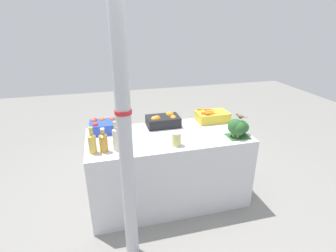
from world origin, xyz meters
TOP-DOWN VIEW (x-y plane):
  - ground_plane at (0.00, 0.00)m, footprint 10.00×10.00m
  - market_table at (0.00, 0.00)m, footprint 1.70×0.79m
  - support_pole at (-0.51, -0.67)m, footprint 0.12×0.12m
  - apple_crate at (-0.62, 0.26)m, footprint 0.37×0.24m
  - orange_crate at (0.01, 0.25)m, footprint 0.37×0.24m
  - carrot_crate at (0.61, 0.25)m, footprint 0.37×0.24m
  - broccoli_pile at (0.70, -0.22)m, footprint 0.25×0.22m
  - juice_bottle_golden at (-0.77, -0.21)m, footprint 0.07×0.07m
  - juice_bottle_amber at (-0.67, -0.21)m, footprint 0.08×0.08m
  - juice_bottle_cloudy at (-0.55, -0.21)m, footprint 0.07×0.07m
  - pickle_jar at (0.02, -0.25)m, footprint 0.10×0.10m
  - sparrow_bird at (0.70, -0.22)m, footprint 0.08×0.12m

SIDE VIEW (x-z plane):
  - ground_plane at x=0.00m, z-range 0.00..0.00m
  - market_table at x=0.00m, z-range 0.00..0.81m
  - carrot_crate at x=0.61m, z-range 0.80..0.95m
  - apple_crate at x=-0.62m, z-range 0.81..0.95m
  - orange_crate at x=0.01m, z-range 0.80..0.95m
  - pickle_jar at x=0.02m, z-range 0.81..0.95m
  - juice_bottle_amber at x=-0.67m, z-range 0.79..1.03m
  - broccoli_pile at x=0.70m, z-range 0.81..1.01m
  - juice_bottle_golden at x=-0.77m, z-range 0.79..1.04m
  - juice_bottle_cloudy at x=-0.55m, z-range 0.79..1.08m
  - sparrow_bird at x=0.70m, z-range 1.02..1.07m
  - support_pole at x=-0.51m, z-range 0.00..2.55m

